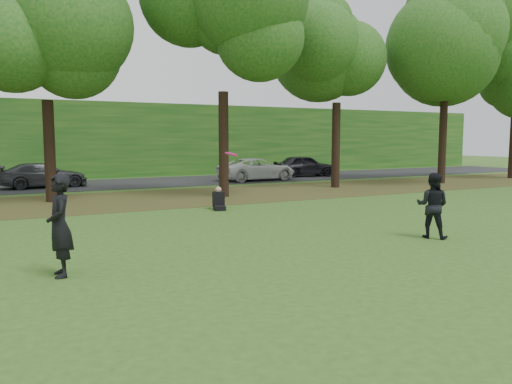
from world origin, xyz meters
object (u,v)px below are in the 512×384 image
frisbee (231,154)px  seated_person (219,201)px  player_right (432,206)px  player_left (60,226)px

frisbee → seated_person: (2.75, 7.06, -1.93)m
player_right → seated_person: (-2.82, 7.42, -0.54)m
player_right → frisbee: bearing=53.1°
player_left → frisbee: bearing=86.6°
frisbee → seated_person: size_ratio=0.40×
player_left → player_right: bearing=86.5°
player_right → frisbee: frisbee is taller
player_left → frisbee: frisbee is taller
seated_person → player_left: bearing=-116.1°
seated_person → player_right: bearing=-53.3°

